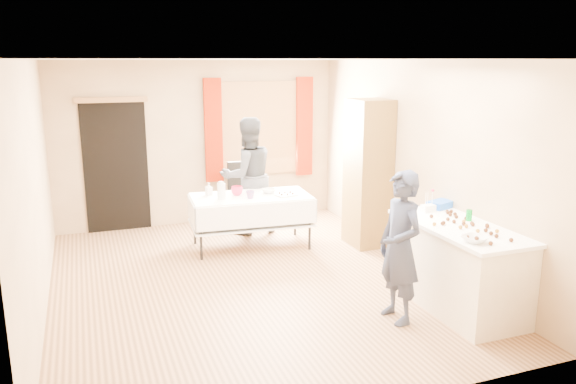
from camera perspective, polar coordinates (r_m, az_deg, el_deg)
name	(u,v)px	position (r m, az deg, el deg)	size (l,w,h in m)	color
floor	(249,282)	(6.85, -3.96, -9.10)	(4.50, 5.50, 0.02)	#9E7047
ceiling	(245,58)	(6.34, -4.34, 13.38)	(4.50, 5.50, 0.02)	white
wall_back	(199,143)	(9.12, -9.03, 4.94)	(4.50, 0.02, 2.60)	tan
wall_front	(358,249)	(3.98, 7.12, -5.79)	(4.50, 0.02, 2.60)	tan
wall_left	(33,191)	(6.25, -24.46, 0.11)	(0.02, 5.50, 2.60)	tan
wall_right	(416,163)	(7.41, 12.90, 2.87)	(0.02, 5.50, 2.60)	tan
window_frame	(259,128)	(9.30, -2.94, 6.49)	(1.32, 0.06, 1.52)	olive
window_pane	(260,128)	(9.28, -2.91, 6.48)	(1.20, 0.02, 1.40)	white
curtain_left	(213,131)	(9.05, -7.58, 6.20)	(0.28, 0.06, 1.65)	#8A1802
curtain_right	(304,127)	(9.51, 1.67, 6.65)	(0.28, 0.06, 1.65)	#8A1802
doorway	(116,167)	(8.98, -17.08, 2.44)	(0.95, 0.04, 2.00)	black
door_lintel	(111,100)	(8.82, -17.52, 8.93)	(1.05, 0.06, 0.08)	olive
cabinet	(368,173)	(7.98, 8.12, 1.88)	(0.50, 0.60, 2.07)	brown
counter	(457,266)	(6.29, 16.83, -7.24)	(0.77, 1.63, 0.91)	#F0E2C3
party_table	(251,217)	(7.92, -3.78, -2.50)	(1.73, 0.97, 0.75)	black
chair	(243,206)	(9.07, -4.55, -1.43)	(0.42, 0.42, 1.00)	black
girl	(400,247)	(5.72, 11.31, -5.52)	(0.41, 0.59, 1.55)	#20263D
woman	(248,176)	(8.49, -4.10, 1.63)	(0.92, 0.75, 1.77)	black
soda_can	(469,215)	(6.33, 17.91, -2.25)	(0.07, 0.07, 0.12)	#04831F
mixing_bowl	(475,239)	(5.62, 18.44, -4.56)	(0.29, 0.29, 0.06)	white
foam_block	(428,208)	(6.57, 14.05, -1.62)	(0.15, 0.10, 0.08)	white
blue_basket	(441,204)	(6.79, 15.24, -1.22)	(0.30, 0.20, 0.08)	blue
pitcher	(221,191)	(7.65, -6.78, 0.07)	(0.11, 0.11, 0.22)	silver
cup_red	(237,191)	(7.87, -5.21, 0.12)	(0.20, 0.20, 0.13)	#D61D43
cup_rainbow	(250,195)	(7.66, -3.86, -0.28)	(0.14, 0.14, 0.11)	red
small_bowl	(269,191)	(7.97, -1.95, 0.11)	(0.20, 0.20, 0.06)	white
pastry_tray	(286,195)	(7.82, -0.19, -0.30)	(0.28, 0.20, 0.02)	white
bottle	(209,189)	(7.92, -8.05, 0.32)	(0.10, 0.10, 0.17)	white
cake_balls	(466,225)	(6.10, 17.66, -3.19)	(0.53, 1.13, 0.04)	#3F2314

